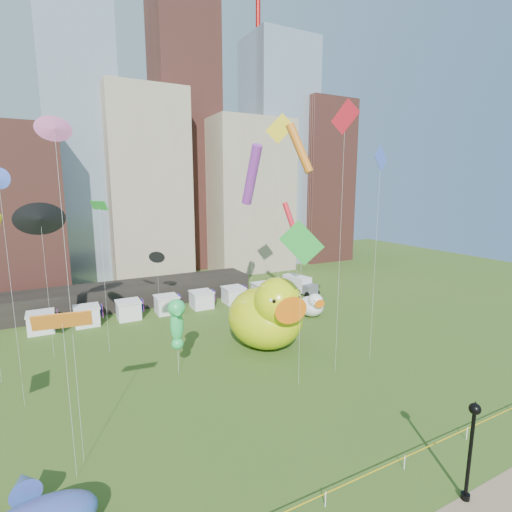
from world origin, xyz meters
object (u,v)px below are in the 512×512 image
small_duck (312,305)px  box_truck (299,284)px  lamppost (471,440)px  seahorse_green (177,320)px  seahorse_purple (279,314)px  big_duck (268,314)px

small_duck → box_truck: (5.30, 10.77, -0.21)m
lamppost → box_truck: (15.78, 39.56, -2.27)m
small_duck → lamppost: size_ratio=0.77×
small_duck → seahorse_green: size_ratio=0.64×
seahorse_purple → box_truck: 21.82m
big_duck → box_truck: 22.90m
seahorse_purple → lamppost: lamppost is taller
big_duck → small_duck: bearing=33.3°
small_duck → big_duck: bearing=-142.9°
big_duck → seahorse_green: bearing=-169.9°
seahorse_green → box_truck: size_ratio=1.11×
big_duck → box_truck: big_duck is taller
seahorse_green → seahorse_purple: 11.76m
seahorse_green → box_truck: 31.50m
seahorse_purple → box_truck: seahorse_purple is taller
seahorse_green → box_truck: bearing=45.7°
lamppost → box_truck: size_ratio=0.92×
seahorse_green → lamppost: bearing=-55.3°
big_duck → seahorse_green: (-10.09, -1.31, 1.42)m
big_duck → seahorse_purple: (1.45, 0.13, -0.28)m
big_duck → lamppost: 22.80m
seahorse_green → seahorse_purple: seahorse_green is taller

